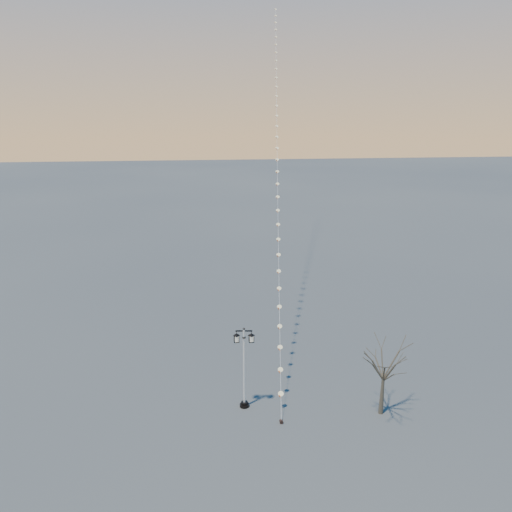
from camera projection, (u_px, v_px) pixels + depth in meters
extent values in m
plane|color=#424442|center=(278.00, 409.00, 28.55)|extent=(300.00, 300.00, 0.00)
cylinder|color=black|center=(244.00, 405.00, 28.78)|extent=(0.55, 0.55, 0.16)
cylinder|color=black|center=(244.00, 403.00, 28.74)|extent=(0.39, 0.39, 0.14)
cylinder|color=silver|center=(244.00, 366.00, 28.08)|extent=(0.13, 0.13, 4.59)
cylinder|color=black|center=(244.00, 337.00, 27.59)|extent=(0.20, 0.20, 0.06)
cube|color=black|center=(244.00, 331.00, 27.48)|extent=(0.93, 0.15, 0.06)
sphere|color=black|center=(244.00, 329.00, 27.45)|extent=(0.14, 0.14, 0.14)
pyramid|color=black|center=(236.00, 333.00, 27.51)|extent=(0.43, 0.43, 0.14)
cube|color=beige|center=(237.00, 338.00, 27.60)|extent=(0.25, 0.25, 0.33)
cube|color=black|center=(237.00, 341.00, 27.65)|extent=(0.29, 0.29, 0.04)
pyramid|color=black|center=(251.00, 333.00, 27.52)|extent=(0.43, 0.43, 0.14)
cube|color=beige|center=(251.00, 338.00, 27.61)|extent=(0.25, 0.25, 0.33)
cube|color=black|center=(251.00, 341.00, 27.66)|extent=(0.29, 0.29, 0.04)
cone|color=#453C2E|center=(382.00, 395.00, 27.85)|extent=(0.27, 0.27, 2.31)
cylinder|color=black|center=(281.00, 422.00, 27.24)|extent=(0.20, 0.20, 0.20)
cylinder|color=black|center=(281.00, 421.00, 27.23)|extent=(0.03, 0.03, 0.25)
cone|color=#E9551C|center=(277.00, 133.00, 45.63)|extent=(0.08, 0.08, 0.28)
cylinder|color=white|center=(281.00, 413.00, 27.10)|extent=(0.02, 0.02, 0.80)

